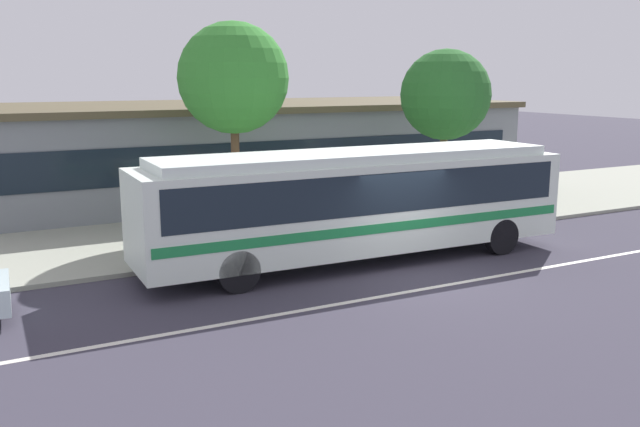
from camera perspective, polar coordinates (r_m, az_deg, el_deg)
The scene contains 10 objects.
ground_plane at distance 16.93m, azimuth 8.22°, elevation -5.34°, with size 120.00×120.00×0.00m, color #373441.
sidewalk_slab at distance 23.09m, azimuth -2.57°, elevation -0.56°, with size 60.00×8.00×0.12m, color #989B8B.
lane_stripe_center at distance 16.32m, azimuth 9.88°, elevation -6.02°, with size 56.00×0.16×0.01m, color silver.
transit_bus at distance 17.89m, azimuth 3.16°, elevation 1.30°, with size 11.69×2.83×2.94m.
pedestrian_waiting_near_sign at distance 18.86m, azimuth -10.59°, elevation -0.29°, with size 0.46×0.46×1.65m.
pedestrian_walking_along_curb at distance 20.12m, azimuth -2.54°, elevation 0.78°, with size 0.48×0.48×1.74m.
bus_stop_sign at distance 22.24m, azimuth 11.10°, elevation 3.17°, with size 0.08×0.44×2.53m.
street_tree_near_stop at distance 21.28m, azimuth -7.24°, elevation 11.13°, with size 3.39×3.39×6.36m.
street_tree_mid_block at distance 24.21m, azimuth 10.44°, elevation 9.69°, with size 3.11×3.11×5.65m.
station_building at distance 29.15m, azimuth -6.09°, elevation 5.52°, with size 22.20×9.37×3.76m.
Camera 1 is at (-9.63, -13.06, 4.84)m, focal length 38.31 mm.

